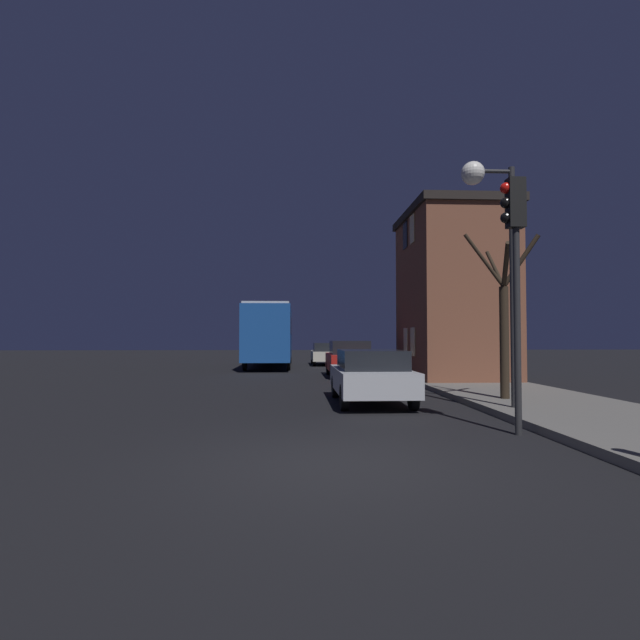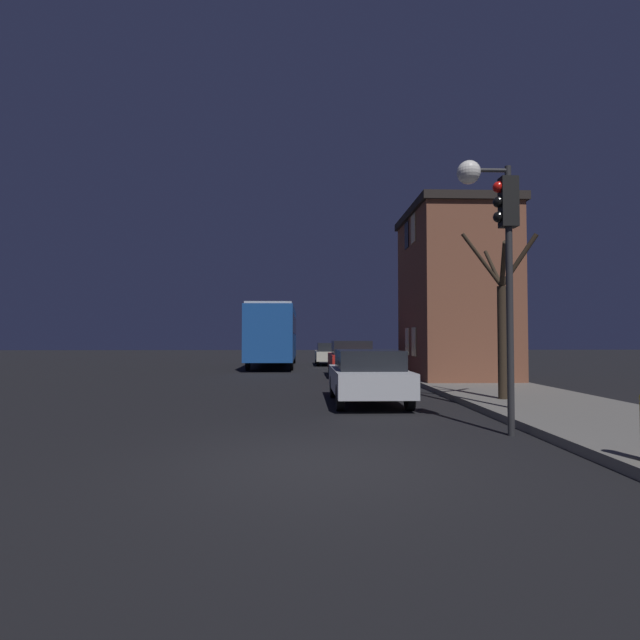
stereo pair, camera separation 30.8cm
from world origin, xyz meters
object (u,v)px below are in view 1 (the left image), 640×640
object	(u,v)px
traffic_light	(515,251)
car_mid_lane	(349,358)
car_near_lane	(371,375)
car_far_lane	(327,353)
streetlamp	(490,219)
bus	(270,331)
bare_tree	(504,318)

from	to	relation	value
traffic_light	car_mid_lane	xyz separation A→B (m)	(-1.56, 13.17, -2.49)
car_near_lane	car_far_lane	size ratio (longest dim) A/B	0.95
car_mid_lane	car_far_lane	xyz separation A→B (m)	(-0.39, 9.21, -0.08)
traffic_light	car_far_lane	world-z (taller)	traffic_light
car_near_lane	streetlamp	bearing A→B (deg)	-39.92
traffic_light	bus	bearing A→B (deg)	104.52
traffic_light	car_near_lane	world-z (taller)	traffic_light
car_near_lane	bare_tree	bearing A→B (deg)	-8.05
bus	car_near_lane	world-z (taller)	bus
bus	car_far_lane	size ratio (longest dim) A/B	2.48
bare_tree	car_far_lane	xyz separation A→B (m)	(-3.39, 18.53, -1.50)
streetlamp	traffic_light	distance (m)	2.61
bus	car_near_lane	size ratio (longest dim) A/B	2.62
car_near_lane	car_mid_lane	bearing A→B (deg)	87.46
bare_tree	bus	distance (m)	18.32
car_near_lane	bus	bearing A→B (deg)	101.81
traffic_light	bare_tree	xyz separation A→B (m)	(1.45, 3.86, -1.07)
traffic_light	car_mid_lane	size ratio (longest dim) A/B	1.21
car_mid_lane	streetlamp	bearing A→B (deg)	-79.40
car_mid_lane	bus	bearing A→B (deg)	116.60
car_far_lane	bare_tree	bearing A→B (deg)	-79.62
bare_tree	traffic_light	bearing A→B (deg)	-110.58
streetlamp	traffic_light	bearing A→B (deg)	-101.67
streetlamp	traffic_light	world-z (taller)	streetlamp
bus	traffic_light	bearing A→B (deg)	-75.48
streetlamp	car_far_lane	bearing A→B (deg)	96.88
streetlamp	traffic_light	size ratio (longest dim) A/B	1.21
bus	car_far_lane	world-z (taller)	bus
bus	car_near_lane	bearing A→B (deg)	-78.19
streetlamp	bus	xyz separation A→B (m)	(-5.88, 18.54, -2.33)
bus	car_far_lane	bearing A→B (deg)	24.02
bus	car_near_lane	xyz separation A→B (m)	(3.45, -16.51, -1.35)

